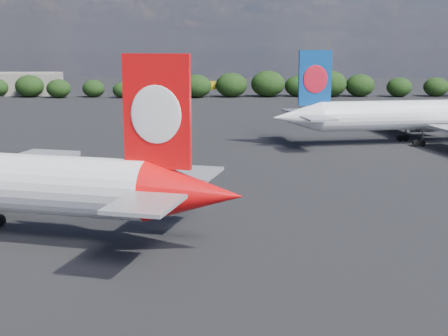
{
  "coord_description": "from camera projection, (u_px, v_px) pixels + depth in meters",
  "views": [
    {
      "loc": [
        15.61,
        -40.45,
        18.47
      ],
      "look_at": [
        16.0,
        12.0,
        8.0
      ],
      "focal_mm": 50.0,
      "sensor_mm": 36.0,
      "label": 1
    }
  ],
  "objects": [
    {
      "name": "billboard_yellow",
      "position": [
        209.0,
        86.0,
        220.97
      ],
      "size": [
        5.0,
        0.3,
        5.5
      ],
      "color": "gold",
      "rests_on": "ground"
    },
    {
      "name": "highway_sign",
      "position": [
        122.0,
        89.0,
        215.01
      ],
      "size": [
        6.0,
        0.3,
        4.5
      ],
      "color": "#156C2B",
      "rests_on": "ground"
    },
    {
      "name": "horizon_treeline",
      "position": [
        220.0,
        86.0,
        219.03
      ],
      "size": [
        206.27,
        14.61,
        9.26
      ],
      "color": "black",
      "rests_on": "ground"
    },
    {
      "name": "terminal_building",
      "position": [
        1.0,
        84.0,
        230.18
      ],
      "size": [
        42.0,
        16.0,
        8.0
      ],
      "color": "gray",
      "rests_on": "ground"
    },
    {
      "name": "ground",
      "position": [
        124.0,
        159.0,
        102.0
      ],
      "size": [
        500.0,
        500.0,
        0.0
      ],
      "primitive_type": "plane",
      "color": "black",
      "rests_on": "ground"
    },
    {
      "name": "china_southern_airliner",
      "position": [
        417.0,
        116.0,
        116.3
      ],
      "size": [
        53.19,
        50.77,
        17.38
      ],
      "color": "white",
      "rests_on": "ground"
    }
  ]
}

